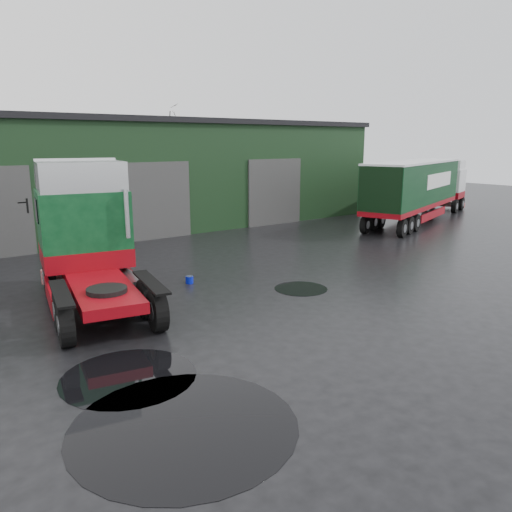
{
  "coord_description": "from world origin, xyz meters",
  "views": [
    {
      "loc": [
        -9.3,
        -9.97,
        5.0
      ],
      "look_at": [
        -0.68,
        1.58,
        1.7
      ],
      "focal_mm": 35.0,
      "sensor_mm": 36.0,
      "label": 1
    }
  ],
  "objects": [
    {
      "name": "hero_tractor",
      "position": [
        -4.5,
        4.5,
        2.23
      ],
      "size": [
        4.28,
        7.61,
        4.46
      ],
      "primitive_type": null,
      "rotation": [
        0.0,
        0.0,
        -0.18
      ],
      "color": "#0E441F",
      "rests_on": "ground"
    },
    {
      "name": "warehouse",
      "position": [
        2.0,
        20.0,
        3.16
      ],
      "size": [
        32.4,
        12.4,
        6.3
      ],
      "color": "black",
      "rests_on": "ground"
    },
    {
      "name": "puddle_1",
      "position": [
        1.96,
        2.49,
        0.0
      ],
      "size": [
        1.85,
        1.85,
        0.01
      ],
      "primitive_type": "cylinder",
      "color": "black",
      "rests_on": "ground"
    },
    {
      "name": "wash_bucket",
      "position": [
        -0.83,
        5.41,
        0.13
      ],
      "size": [
        0.37,
        0.37,
        0.26
      ],
      "primitive_type": "cylinder",
      "rotation": [
        0.0,
        0.0,
        0.43
      ],
      "color": "#0815B1",
      "rests_on": "ground"
    },
    {
      "name": "lorry_right",
      "position": [
        17.0,
        9.0,
        1.95
      ],
      "size": [
        14.9,
        7.2,
        3.91
      ],
      "primitive_type": null,
      "rotation": [
        0.0,
        0.0,
        -1.24
      ],
      "color": "silver",
      "rests_on": "ground"
    },
    {
      "name": "tree_back_b",
      "position": [
        10.0,
        30.0,
        3.75
      ],
      "size": [
        4.4,
        4.4,
        7.5
      ],
      "primitive_type": null,
      "color": "black",
      "rests_on": "ground"
    },
    {
      "name": "puddle_2",
      "position": [
        -5.51,
        -2.72,
        0.0
      ],
      "size": [
        4.15,
        4.15,
        0.01
      ],
      "primitive_type": "cylinder",
      "color": "black",
      "rests_on": "ground"
    },
    {
      "name": "puddle_0",
      "position": [
        -5.54,
        -0.28,
        0.0
      ],
      "size": [
        2.94,
        2.94,
        0.01
      ],
      "primitive_type": "cylinder",
      "color": "black",
      "rests_on": "ground"
    },
    {
      "name": "ground",
      "position": [
        0.0,
        0.0,
        0.0
      ],
      "size": [
        100.0,
        100.0,
        0.0
      ],
      "primitive_type": "plane",
      "color": "black"
    }
  ]
}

